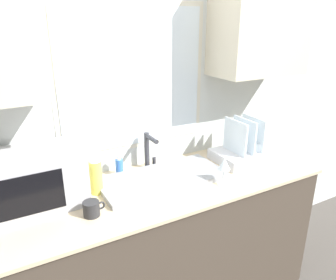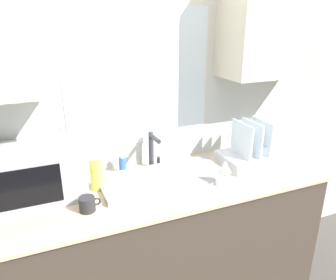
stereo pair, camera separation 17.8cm
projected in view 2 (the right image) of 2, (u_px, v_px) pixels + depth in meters
name	position (u px, v px, depth m)	size (l,w,h in m)	color
countertop	(160.00, 247.00, 2.05)	(1.99, 0.66, 0.89)	#42382D
wall_back	(140.00, 86.00, 1.98)	(6.00, 0.38, 2.60)	silver
sink_basin	(163.00, 178.00, 1.94)	(0.75, 0.35, 0.03)	gray
faucet	(153.00, 148.00, 2.06)	(0.08, 0.15, 0.24)	#333338
microwave	(33.00, 173.00, 1.71)	(0.51, 0.33, 0.29)	#B2B2B7
dish_rack	(251.00, 154.00, 2.15)	(0.38, 0.28, 0.29)	silver
spray_bottle	(96.00, 169.00, 1.80)	(0.07, 0.07, 0.26)	#D8CC4C
soap_bottle	(123.00, 164.00, 2.02)	(0.05, 0.05, 0.13)	blue
mug_near_sink	(87.00, 204.00, 1.63)	(0.11, 0.08, 0.08)	#262628
wine_glass	(225.00, 168.00, 1.82)	(0.07, 0.07, 0.17)	silver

